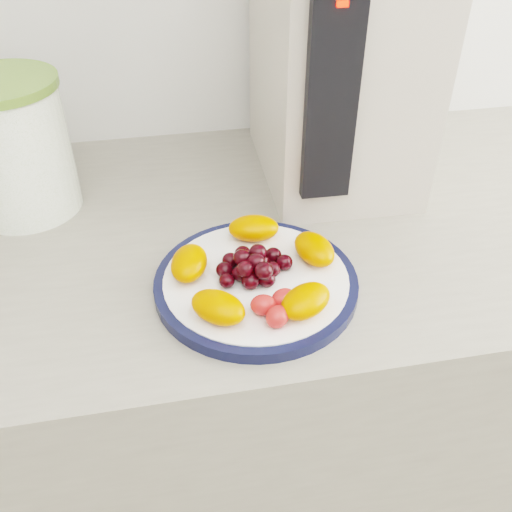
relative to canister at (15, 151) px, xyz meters
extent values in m
cube|color=gray|center=(0.31, -0.10, -0.54)|extent=(3.50, 0.60, 0.90)
cube|color=#917953|center=(0.31, -0.10, -0.57)|extent=(3.48, 0.58, 0.84)
cylinder|color=black|center=(0.30, -0.24, -0.08)|extent=(0.25, 0.25, 0.01)
cylinder|color=white|center=(0.30, -0.24, -0.08)|extent=(0.23, 0.23, 0.02)
cylinder|color=#547522|center=(0.00, 0.00, 0.00)|extent=(0.18, 0.18, 0.18)
cube|color=#BAAFA0|center=(0.47, 0.03, 0.10)|extent=(0.22, 0.31, 0.38)
cube|color=black|center=(0.41, -0.13, 0.10)|extent=(0.06, 0.02, 0.28)
cube|color=#FF0C05|center=(0.41, -0.14, 0.21)|extent=(0.01, 0.01, 0.01)
ellipsoid|color=#DC5600|center=(0.37, -0.22, -0.06)|extent=(0.06, 0.08, 0.03)
ellipsoid|color=#DC5600|center=(0.31, -0.16, -0.06)|extent=(0.07, 0.05, 0.03)
ellipsoid|color=#DC5600|center=(0.22, -0.22, -0.06)|extent=(0.06, 0.08, 0.03)
ellipsoid|color=#DC5600|center=(0.24, -0.31, -0.06)|extent=(0.08, 0.08, 0.03)
ellipsoid|color=#DC5600|center=(0.34, -0.31, -0.06)|extent=(0.08, 0.07, 0.03)
ellipsoid|color=black|center=(0.30, -0.24, -0.07)|extent=(0.02, 0.02, 0.02)
ellipsoid|color=black|center=(0.32, -0.24, -0.06)|extent=(0.02, 0.02, 0.02)
ellipsoid|color=black|center=(0.31, -0.23, -0.06)|extent=(0.02, 0.02, 0.02)
ellipsoid|color=black|center=(0.29, -0.23, -0.06)|extent=(0.02, 0.02, 0.02)
ellipsoid|color=black|center=(0.28, -0.24, -0.06)|extent=(0.02, 0.02, 0.02)
ellipsoid|color=black|center=(0.29, -0.26, -0.06)|extent=(0.02, 0.02, 0.02)
ellipsoid|color=black|center=(0.31, -0.26, -0.06)|extent=(0.02, 0.02, 0.02)
ellipsoid|color=black|center=(0.33, -0.23, -0.06)|extent=(0.02, 0.02, 0.02)
ellipsoid|color=black|center=(0.32, -0.22, -0.06)|extent=(0.02, 0.02, 0.02)
ellipsoid|color=black|center=(0.31, -0.21, -0.06)|extent=(0.02, 0.02, 0.02)
ellipsoid|color=black|center=(0.29, -0.21, -0.06)|extent=(0.02, 0.02, 0.02)
ellipsoid|color=black|center=(0.27, -0.22, -0.06)|extent=(0.02, 0.02, 0.02)
ellipsoid|color=black|center=(0.26, -0.23, -0.06)|extent=(0.02, 0.02, 0.02)
ellipsoid|color=black|center=(0.26, -0.25, -0.06)|extent=(0.02, 0.02, 0.02)
ellipsoid|color=black|center=(0.30, -0.24, -0.05)|extent=(0.02, 0.02, 0.02)
ellipsoid|color=black|center=(0.30, -0.23, -0.05)|extent=(0.02, 0.02, 0.02)
ellipsoid|color=black|center=(0.28, -0.23, -0.05)|extent=(0.02, 0.02, 0.02)
ellipsoid|color=black|center=(0.28, -0.26, -0.05)|extent=(0.02, 0.02, 0.02)
ellipsoid|color=black|center=(0.30, -0.26, -0.05)|extent=(0.02, 0.02, 0.02)
ellipsoid|color=red|center=(0.29, -0.31, -0.06)|extent=(0.03, 0.03, 0.02)
ellipsoid|color=red|center=(0.32, -0.30, -0.06)|extent=(0.04, 0.03, 0.02)
ellipsoid|color=red|center=(0.30, -0.33, -0.06)|extent=(0.04, 0.04, 0.02)
camera|label=1|loc=(0.20, -0.77, 0.37)|focal=40.00mm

